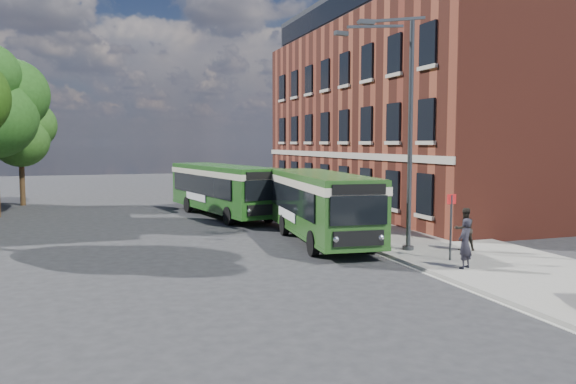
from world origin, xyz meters
name	(u,v)px	position (x,y,z in m)	size (l,w,h in m)	color
ground	(267,252)	(0.00, 0.00, 0.00)	(120.00, 120.00, 0.00)	#252427
pavement	(344,218)	(7.00, 8.00, 0.07)	(6.00, 48.00, 0.15)	gray
kerb_line	(294,221)	(3.95, 8.00, 0.01)	(0.12, 48.00, 0.01)	beige
brick_office	(416,104)	(14.00, 12.00, 6.97)	(12.10, 26.00, 14.20)	maroon
street_lamp	(402,131)	(4.84, -2.00, 4.79)	(2.96, 2.38, 9.00)	#393C3F
bus_stop_sign	(451,223)	(5.60, -4.20, 1.51)	(0.35, 0.08, 2.52)	#393C3F
bus_front	(320,200)	(2.93, 1.61, 1.83)	(3.52, 10.00, 3.02)	#27531D
bus_rear	(222,185)	(0.68, 11.55, 1.83)	(4.53, 11.39, 3.02)	#1F5119
pedestrian_a	(465,243)	(5.26, -5.50, 1.00)	(0.62, 0.41, 1.70)	black
pedestrian_b	(465,229)	(7.23, -2.80, 0.99)	(0.81, 0.63, 1.67)	black
tree_right	(21,130)	(-11.22, 21.68, 5.21)	(4.55, 4.32, 7.68)	#382614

